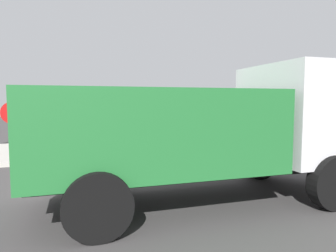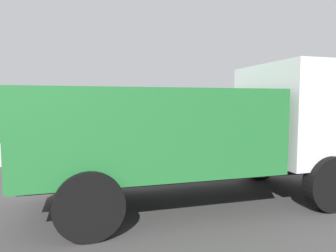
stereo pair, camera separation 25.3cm
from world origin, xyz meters
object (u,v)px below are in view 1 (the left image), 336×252
object	(u,v)px
dump_truck_green	(211,127)
fire_hydrant	(80,142)
loose_tire	(77,141)
stop_sign	(13,120)

from	to	relation	value
dump_truck_green	fire_hydrant	bearing A→B (deg)	111.67
loose_tire	dump_truck_green	size ratio (longest dim) A/B	0.15
loose_tire	stop_sign	size ratio (longest dim) A/B	0.53
loose_tire	stop_sign	world-z (taller)	stop_sign
fire_hydrant	stop_sign	bearing A→B (deg)	-165.66
fire_hydrant	loose_tire	xyz separation A→B (m)	(-0.12, -0.29, 0.08)
fire_hydrant	dump_truck_green	size ratio (longest dim) A/B	0.12
dump_truck_green	stop_sign	bearing A→B (deg)	129.79
stop_sign	dump_truck_green	size ratio (longest dim) A/B	0.28
loose_tire	dump_truck_green	world-z (taller)	dump_truck_green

